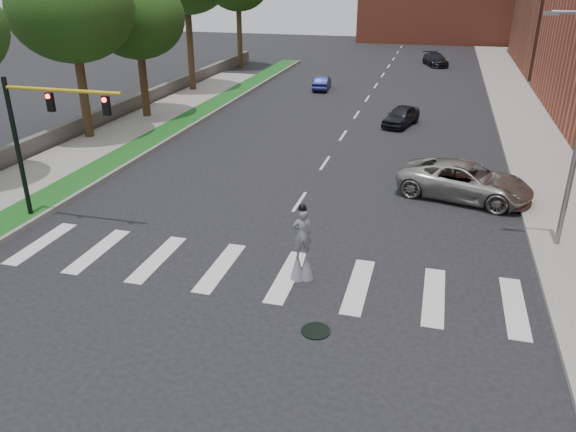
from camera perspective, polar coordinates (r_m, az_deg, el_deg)
The scene contains 15 objects.
ground_plane at distance 19.82m, azimuth -4.46°, elevation -7.07°, with size 160.00×160.00×0.00m, color black.
grass_median at distance 41.19m, azimuth -10.55°, elevation 9.33°, with size 2.00×60.00×0.25m, color #164D1A.
median_curb at distance 40.75m, azimuth -9.20°, elevation 9.29°, with size 0.20×60.00×0.28m, color gray.
sidewalk_left at distance 34.51m, azimuth -22.11°, elevation 5.09°, with size 4.00×60.00×0.18m, color gray.
sidewalk_right at distance 42.71m, azimuth 23.76°, elevation 8.19°, with size 5.00×90.00×0.18m, color gray.
stone_wall at distance 45.36m, azimuth -15.93°, elevation 10.70°, with size 0.50×56.00×1.10m, color #504C45.
manhole at distance 17.49m, azimuth 2.84°, elevation -11.58°, with size 0.90×0.90×0.04m, color black.
traffic_signal at distance 25.32m, azimuth -24.00°, elevation 8.07°, with size 5.30×0.23×6.20m.
stilt_performer at distance 19.63m, azimuth 1.43°, elevation -3.42°, with size 0.82×0.66×2.89m.
suv_crossing at distance 28.14m, azimuth 17.51°, elevation 3.42°, with size 2.88×6.24×1.73m, color #A4A19B.
car_near at distance 40.76m, azimuth 11.42°, elevation 9.93°, with size 1.63×4.05×1.38m, color black.
car_mid at distance 52.66m, azimuth 3.46°, elevation 13.35°, with size 1.32×3.78×1.25m, color #16194D.
car_far at distance 68.36m, azimuth 14.75°, elevation 15.12°, with size 1.94×4.78×1.39m, color black.
tree_2 at distance 37.85m, azimuth -21.17°, elevation 19.01°, with size 7.42×7.42×11.13m.
tree_3 at distance 42.52m, azimuth -15.08°, elevation 18.84°, with size 6.60×6.60×9.86m.
Camera 1 is at (5.88, -15.97, 10.14)m, focal length 35.00 mm.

